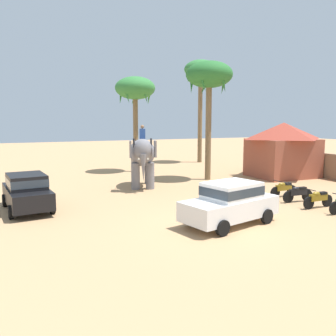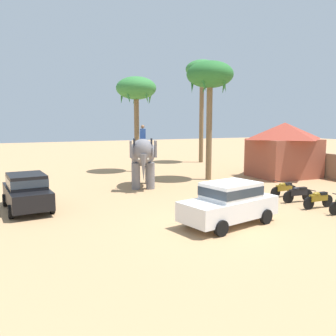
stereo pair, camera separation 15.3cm
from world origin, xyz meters
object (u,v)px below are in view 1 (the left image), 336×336
(palm_tree_near_hut, at_px, (201,73))
(roadside_hut, at_px, (283,148))
(motorcycle_fourth_in_row, at_px, (318,198))
(motorcycle_far_in_row, at_px, (298,193))
(motorcycle_end_of_row, at_px, (284,188))
(palm_tree_left_of_road, at_px, (135,91))
(car_sedan_foreground, at_px, (230,202))
(elephant_with_mahout, at_px, (142,155))
(car_parked_far_side, at_px, (27,191))
(palm_tree_behind_elephant, at_px, (209,78))

(palm_tree_near_hut, distance_m, roadside_hut, 12.50)
(motorcycle_fourth_in_row, xyz_separation_m, motorcycle_far_in_row, (0.06, 1.35, 0.00))
(motorcycle_end_of_row, relative_size, palm_tree_left_of_road, 0.24)
(car_sedan_foreground, height_order, elephant_with_mahout, elephant_with_mahout)
(palm_tree_near_hut, relative_size, roadside_hut, 1.95)
(car_parked_far_side, height_order, roadside_hut, roadside_hut)
(car_sedan_foreground, relative_size, motorcycle_far_in_row, 2.43)
(motorcycle_far_in_row, height_order, palm_tree_left_of_road, palm_tree_left_of_road)
(motorcycle_far_in_row, relative_size, palm_tree_behind_elephant, 0.22)
(motorcycle_far_in_row, xyz_separation_m, palm_tree_left_of_road, (-3.85, 13.74, 6.05))
(car_parked_far_side, bearing_deg, palm_tree_left_of_road, 47.92)
(motorcycle_far_in_row, distance_m, palm_tree_behind_elephant, 10.28)
(motorcycle_fourth_in_row, bearing_deg, palm_tree_behind_elephant, 93.10)
(car_parked_far_side, bearing_deg, elephant_with_mahout, 24.60)
(motorcycle_fourth_in_row, xyz_separation_m, motorcycle_end_of_row, (0.28, 2.59, 0.00))
(elephant_with_mahout, xyz_separation_m, palm_tree_behind_elephant, (5.20, 0.74, 5.03))
(elephant_with_mahout, bearing_deg, motorcycle_end_of_row, -44.74)
(car_sedan_foreground, xyz_separation_m, car_parked_far_side, (-7.25, 5.78, 0.00))
(motorcycle_end_of_row, bearing_deg, elephant_with_mahout, 135.26)
(car_sedan_foreground, bearing_deg, palm_tree_behind_elephant, 63.52)
(motorcycle_fourth_in_row, relative_size, roadside_hut, 0.35)
(elephant_with_mahout, height_order, motorcycle_end_of_row, elephant_with_mahout)
(elephant_with_mahout, xyz_separation_m, palm_tree_near_hut, (9.89, 10.04, 6.72))
(palm_tree_left_of_road, bearing_deg, elephant_with_mahout, -106.18)
(elephant_with_mahout, relative_size, motorcycle_far_in_row, 2.23)
(palm_tree_near_hut, xyz_separation_m, roadside_hut, (0.94, -10.58, -6.59))
(palm_tree_left_of_road, bearing_deg, palm_tree_behind_elephant, -60.64)
(car_sedan_foreground, bearing_deg, motorcycle_fourth_in_row, 4.60)
(elephant_with_mahout, height_order, motorcycle_far_in_row, elephant_with_mahout)
(motorcycle_end_of_row, bearing_deg, car_parked_far_side, 167.83)
(elephant_with_mahout, height_order, palm_tree_left_of_road, palm_tree_left_of_road)
(palm_tree_left_of_road, height_order, roadside_hut, palm_tree_left_of_road)
(car_sedan_foreground, bearing_deg, elephant_with_mahout, 92.42)
(palm_tree_near_hut, relative_size, palm_tree_left_of_road, 1.31)
(motorcycle_far_in_row, bearing_deg, palm_tree_left_of_road, 105.65)
(roadside_hut, bearing_deg, palm_tree_behind_elephant, 167.27)
(palm_tree_behind_elephant, height_order, palm_tree_left_of_road, palm_tree_behind_elephant)
(car_sedan_foreground, distance_m, motorcycle_end_of_row, 6.37)
(motorcycle_far_in_row, xyz_separation_m, roadside_hut, (5.07, 6.62, 1.66))
(car_sedan_foreground, distance_m, roadside_hut, 13.46)
(palm_tree_left_of_road, bearing_deg, motorcycle_fourth_in_row, -75.91)
(palm_tree_behind_elephant, height_order, palm_tree_near_hut, palm_tree_near_hut)
(motorcycle_fourth_in_row, distance_m, motorcycle_end_of_row, 2.60)
(elephant_with_mahout, relative_size, motorcycle_end_of_row, 2.23)
(car_sedan_foreground, height_order, motorcycle_fourth_in_row, car_sedan_foreground)
(roadside_hut, bearing_deg, palm_tree_left_of_road, 141.43)
(car_sedan_foreground, bearing_deg, car_parked_far_side, 141.43)
(motorcycle_fourth_in_row, bearing_deg, car_sedan_foreground, -175.40)
(motorcycle_end_of_row, bearing_deg, motorcycle_far_in_row, -99.81)
(motorcycle_fourth_in_row, height_order, motorcycle_far_in_row, same)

